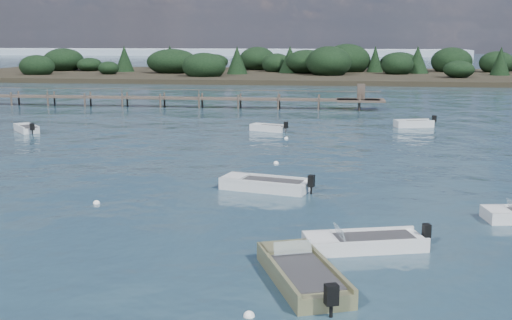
# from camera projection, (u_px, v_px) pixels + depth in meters

# --- Properties ---
(ground) EXTENTS (400.00, 400.00, 0.00)m
(ground) POSITION_uv_depth(u_px,v_px,m) (325.00, 98.00, 79.84)
(ground) COLOR #182C39
(ground) RESTS_ON ground
(dinghy_near_olive) EXTENTS (3.41, 5.31, 1.28)m
(dinghy_near_olive) POSITION_uv_depth(u_px,v_px,m) (302.00, 277.00, 20.44)
(dinghy_near_olive) COLOR #706F4B
(dinghy_near_olive) RESTS_ON ground
(dinghy_mid_white_a) EXTENTS (4.80, 2.77, 1.11)m
(dinghy_mid_white_a) POSITION_uv_depth(u_px,v_px,m) (364.00, 245.00, 23.63)
(dinghy_mid_white_a) COLOR silver
(dinghy_mid_white_a) RESTS_ON ground
(dinghy_mid_grey) EXTENTS (4.91, 2.74, 1.22)m
(dinghy_mid_grey) POSITION_uv_depth(u_px,v_px,m) (265.00, 187.00, 32.63)
(dinghy_mid_grey) COLOR silver
(dinghy_mid_grey) RESTS_ON ground
(tender_far_grey_b) EXTENTS (3.67, 2.08, 1.23)m
(tender_far_grey_b) POSITION_uv_depth(u_px,v_px,m) (414.00, 125.00, 54.96)
(tender_far_grey_b) COLOR silver
(tender_far_grey_b) RESTS_ON ground
(tender_far_grey) EXTENTS (3.01, 3.17, 1.12)m
(tender_far_grey) POSITION_uv_depth(u_px,v_px,m) (27.00, 130.00, 52.24)
(tender_far_grey) COLOR silver
(tender_far_grey) RESTS_ON ground
(tender_far_white) EXTENTS (3.24, 2.10, 1.10)m
(tender_far_white) POSITION_uv_depth(u_px,v_px,m) (268.00, 129.00, 52.64)
(tender_far_white) COLOR silver
(tender_far_white) RESTS_ON ground
(buoy_a) EXTENTS (0.32, 0.32, 0.32)m
(buoy_a) POSITION_uv_depth(u_px,v_px,m) (249.00, 316.00, 17.94)
(buoy_a) COLOR white
(buoy_a) RESTS_ON ground
(buoy_c) EXTENTS (0.32, 0.32, 0.32)m
(buoy_c) POSITION_uv_depth(u_px,v_px,m) (97.00, 204.00, 29.96)
(buoy_c) COLOR white
(buoy_c) RESTS_ON ground
(buoy_e) EXTENTS (0.32, 0.32, 0.32)m
(buoy_e) POSITION_uv_depth(u_px,v_px,m) (286.00, 139.00, 48.73)
(buoy_e) COLOR white
(buoy_e) RESTS_ON ground
(buoy_extra_a) EXTENTS (0.32, 0.32, 0.32)m
(buoy_extra_a) POSITION_uv_depth(u_px,v_px,m) (276.00, 163.00, 39.34)
(buoy_extra_a) COLOR white
(buoy_extra_a) RESTS_ON ground
(jetty) EXTENTS (64.50, 3.20, 3.40)m
(jetty) POSITION_uv_depth(u_px,v_px,m) (125.00, 98.00, 70.61)
(jetty) COLOR #4A3F36
(jetty) RESTS_ON ground
(far_headland) EXTENTS (190.00, 40.00, 5.80)m
(far_headland) POSITION_uv_depth(u_px,v_px,m) (469.00, 68.00, 115.36)
(far_headland) COLOR black
(far_headland) RESTS_ON ground
(distant_haze) EXTENTS (280.00, 20.00, 2.40)m
(distant_haze) POSITION_uv_depth(u_px,v_px,m) (107.00, 55.00, 256.40)
(distant_haze) COLOR #90A1B3
(distant_haze) RESTS_ON ground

